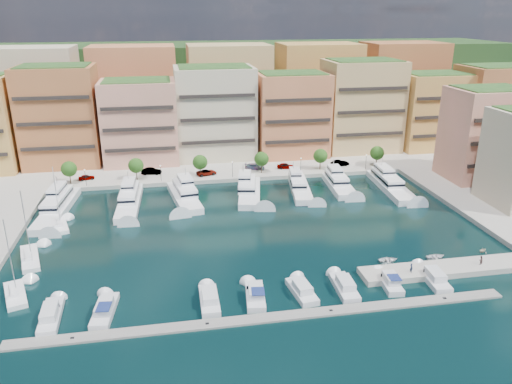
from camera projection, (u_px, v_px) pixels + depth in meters
ground at (254, 231)px, 99.30m from camera, size 400.00×400.00×0.00m
north_quay at (219, 150)px, 156.54m from camera, size 220.00×64.00×2.00m
hillside at (206, 119)px, 200.85m from camera, size 240.00×40.00×58.00m
south_pontoon at (270, 319)px, 71.09m from camera, size 72.00×2.20×0.35m
finger_pier at (452, 271)px, 84.05m from camera, size 32.00×5.00×2.00m
apartment_1 at (60, 116)px, 134.92m from camera, size 20.00×16.50×26.80m
apartment_2 at (140, 122)px, 137.31m from camera, size 20.00×15.50×22.80m
apartment_3 at (215, 112)px, 142.19m from camera, size 22.00×16.50×25.80m
apartment_4 at (291, 114)px, 144.41m from camera, size 20.00×15.50×23.80m
apartment_5 at (361, 105)px, 149.45m from camera, size 22.00×16.50×26.80m
apartment_6 at (431, 111)px, 152.01m from camera, size 20.00×15.50×22.80m
apartment_7 at (495, 107)px, 153.20m from camera, size 22.00×16.50×24.80m
apartment_east_a at (485, 134)px, 123.98m from camera, size 18.00×14.50×22.80m
backblock_0 at (35, 97)px, 152.80m from camera, size 26.00×18.00×30.00m
backblock_1 at (135, 95)px, 157.87m from camera, size 26.00×18.00×30.00m
backblock_2 at (229, 92)px, 162.94m from camera, size 26.00×18.00×30.00m
backblock_3 at (317, 89)px, 168.01m from camera, size 26.00×18.00×30.00m
backblock_4 at (400, 87)px, 173.07m from camera, size 26.00×18.00×30.00m
tree_0 at (69, 169)px, 121.83m from camera, size 3.80×3.80×5.65m
tree_1 at (136, 166)px, 124.53m from camera, size 3.80×3.80×5.65m
tree_2 at (200, 162)px, 127.24m from camera, size 3.80×3.80×5.65m
tree_3 at (262, 159)px, 129.94m from camera, size 3.80×3.80×5.65m
tree_4 at (320, 156)px, 132.64m from camera, size 3.80×3.80×5.65m
tree_5 at (377, 153)px, 135.34m from camera, size 3.80×3.80×5.65m
lamppost_0 at (85, 175)px, 120.70m from camera, size 0.30×0.30×4.20m
lamppost_1 at (161, 170)px, 123.74m from camera, size 0.30×0.30×4.20m
lamppost_2 at (232, 167)px, 126.78m from camera, size 0.30×0.30×4.20m
lamppost_3 at (301, 163)px, 129.82m from camera, size 0.30×0.30×4.20m
lamppost_4 at (366, 159)px, 132.86m from camera, size 0.30×0.30×4.20m
yacht_0 at (58, 206)px, 108.51m from camera, size 6.65×24.74×7.30m
yacht_1 at (130, 200)px, 112.22m from camera, size 5.38×21.87×7.30m
yacht_2 at (184, 194)px, 115.27m from camera, size 7.68×19.92×7.30m
yacht_3 at (249, 190)px, 118.11m from camera, size 8.20×19.38×7.30m
yacht_4 at (299, 187)px, 120.39m from camera, size 6.87×18.80×7.30m
yacht_5 at (338, 183)px, 122.78m from camera, size 6.01×17.06×7.30m
yacht_6 at (390, 184)px, 122.40m from camera, size 6.54×22.84×7.30m
cruiser_0 at (51, 316)px, 70.70m from camera, size 2.97×9.00×2.55m
cruiser_1 at (105, 311)px, 71.93m from camera, size 3.62×8.86×2.66m
cruiser_3 at (209, 301)px, 74.52m from camera, size 2.80×7.98×2.55m
cruiser_4 at (255, 296)px, 75.67m from camera, size 3.66×8.16×2.66m
cruiser_5 at (302, 291)px, 76.94m from camera, size 3.63×7.89×2.55m
cruiser_6 at (344, 287)px, 78.10m from camera, size 3.08×8.36×2.55m
cruiser_7 at (390, 283)px, 79.36m from camera, size 3.21×7.27×2.66m
cruiser_8 at (433, 278)px, 80.65m from camera, size 3.36×8.58×2.55m
sailboat_1 at (30, 259)px, 87.50m from camera, size 5.40×10.58×13.20m
sailboat_2 at (60, 227)px, 100.39m from camera, size 4.60×7.98×13.20m
sailboat_0 at (15, 295)px, 76.26m from camera, size 5.25×8.62×13.20m
tender_0 at (388, 260)px, 86.97m from camera, size 3.57×2.65×0.71m
tender_2 at (436, 257)px, 88.05m from camera, size 3.85×3.00×0.73m
tender_3 at (483, 250)px, 90.34m from camera, size 2.08×1.95×0.89m
car_0 at (86, 177)px, 125.56m from camera, size 4.12×2.35×1.32m
car_1 at (151, 171)px, 129.68m from camera, size 5.35×2.49×1.70m
car_2 at (207, 172)px, 129.05m from camera, size 5.72×3.81×1.46m
car_3 at (255, 166)px, 133.80m from camera, size 5.71×3.59×1.54m
car_4 at (285, 166)px, 134.38m from camera, size 4.71×2.45×1.53m
car_5 at (340, 163)px, 136.42m from camera, size 5.46×3.13×1.70m
person_0 at (411, 268)px, 81.31m from camera, size 0.47×0.65×1.65m
person_1 at (481, 260)px, 83.92m from camera, size 0.89×0.77×1.57m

